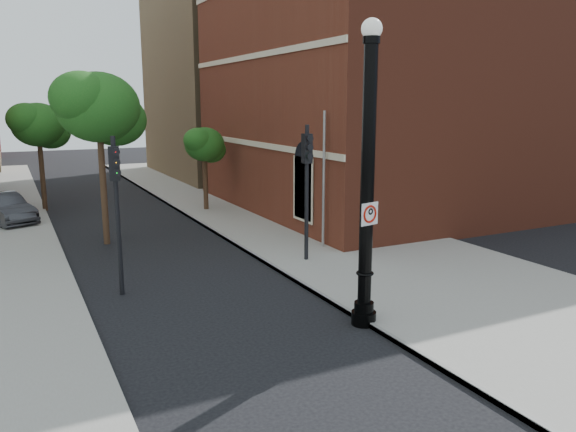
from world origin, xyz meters
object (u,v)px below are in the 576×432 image
lamppost (367,191)px  parked_car (3,209)px  traffic_signal_right (307,171)px  traffic_signal_left (116,190)px  no_parking_sign (370,214)px

lamppost → parked_car: bearing=114.7°
lamppost → traffic_signal_right: size_ratio=1.55×
traffic_signal_left → traffic_signal_right: traffic_signal_right is taller
parked_car → traffic_signal_right: (9.27, -11.75, 2.47)m
traffic_signal_left → no_parking_sign: bearing=-33.7°
lamppost → parked_car: lamppost is taller
lamppost → traffic_signal_right: lamppost is taller
traffic_signal_right → parked_car: bearing=129.6°
traffic_signal_left → parked_car: bearing=116.2°
traffic_signal_left → traffic_signal_right: size_ratio=0.96×
no_parking_sign → lamppost: bearing=67.0°
traffic_signal_right → lamppost: bearing=-102.6°
lamppost → no_parking_sign: lamppost is taller
parked_car → traffic_signal_left: bearing=-98.4°
lamppost → traffic_signal_left: (-4.94, 4.94, -0.31)m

